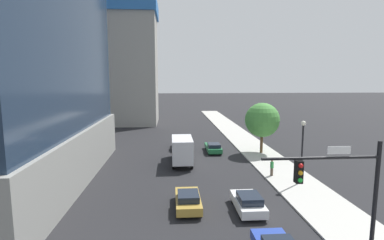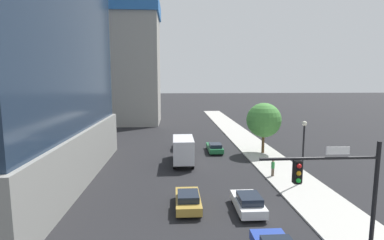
{
  "view_description": "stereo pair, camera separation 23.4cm",
  "coord_description": "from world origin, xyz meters",
  "views": [
    {
      "loc": [
        -3.37,
        -9.37,
        9.73
      ],
      "look_at": [
        -1.83,
        12.13,
        6.76
      ],
      "focal_mm": 27.76,
      "sensor_mm": 36.0,
      "label": 1
    },
    {
      "loc": [
        -3.14,
        -9.38,
        9.73
      ],
      "look_at": [
        -1.83,
        12.13,
        6.76
      ],
      "focal_mm": 27.76,
      "sensor_mm": 36.0,
      "label": 2
    }
  ],
  "objects": [
    {
      "name": "box_truck",
      "position": [
        -2.14,
        24.11,
        1.79
      ],
      "size": [
        2.29,
        6.81,
        3.19
      ],
      "color": "silver",
      "rests_on": "ground"
    },
    {
      "name": "street_lamp",
      "position": [
        8.66,
        16.5,
        3.97
      ],
      "size": [
        0.44,
        0.44,
        5.83
      ],
      "color": "black",
      "rests_on": "sidewalk"
    },
    {
      "name": "car_gold",
      "position": [
        -2.14,
        11.97,
        0.68
      ],
      "size": [
        1.85,
        4.26,
        1.35
      ],
      "color": "#AD8938",
      "rests_on": "ground"
    },
    {
      "name": "car_gray",
      "position": [
        -2.14,
        31.52,
        0.74
      ],
      "size": [
        1.89,
        4.23,
        1.49
      ],
      "color": "slate",
      "rests_on": "ground"
    },
    {
      "name": "sidewalk",
      "position": [
        8.23,
        20.0,
        0.07
      ],
      "size": [
        4.78,
        120.0,
        0.15
      ],
      "primitive_type": "cube",
      "color": "#B2AFA8",
      "rests_on": "ground"
    },
    {
      "name": "car_green",
      "position": [
        2.27,
        29.33,
        0.64
      ],
      "size": [
        1.83,
        4.66,
        1.29
      ],
      "color": "#1E6638",
      "rests_on": "ground"
    },
    {
      "name": "car_white",
      "position": [
        2.27,
        11.16,
        0.7
      ],
      "size": [
        1.88,
        4.08,
        1.41
      ],
      "color": "silver",
      "rests_on": "ground"
    },
    {
      "name": "traffic_light_pole",
      "position": [
        4.57,
        3.35,
        4.7
      ],
      "size": [
        5.66,
        0.48,
        6.76
      ],
      "color": "black",
      "rests_on": "sidewalk"
    },
    {
      "name": "construction_building",
      "position": [
        -12.47,
        57.11,
        14.42
      ],
      "size": [
        12.93,
        23.31,
        33.82
      ],
      "color": "#9E9B93",
      "rests_on": "ground"
    },
    {
      "name": "street_tree",
      "position": [
        8.46,
        28.02,
        4.47
      ],
      "size": [
        4.47,
        4.47,
        6.57
      ],
      "color": "brown",
      "rests_on": "sidewalk"
    },
    {
      "name": "pedestrian_green_shirt",
      "position": [
        6.66,
        18.7,
        0.97
      ],
      "size": [
        0.34,
        0.34,
        1.62
      ],
      "color": "brown",
      "rests_on": "sidewalk"
    }
  ]
}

